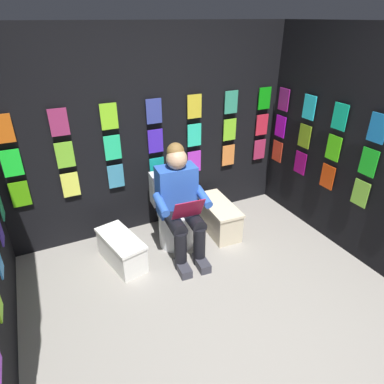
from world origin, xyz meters
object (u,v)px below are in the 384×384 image
at_px(toilet, 174,215).
at_px(comic_longbox_near, 218,217).
at_px(person_reading, 181,203).
at_px(comic_longbox_far, 122,250).

relative_size(toilet, comic_longbox_near, 1.09).
bearing_deg(person_reading, comic_longbox_near, -157.70).
bearing_deg(comic_longbox_near, comic_longbox_far, 7.53).
xyz_separation_m(toilet, person_reading, (0.01, 0.23, 0.27)).
height_order(comic_longbox_near, comic_longbox_far, comic_longbox_near).
bearing_deg(comic_longbox_far, toilet, 179.43).
distance_m(toilet, person_reading, 0.35).
relative_size(person_reading, comic_longbox_near, 1.68).
distance_m(comic_longbox_near, comic_longbox_far, 1.18).
height_order(toilet, comic_longbox_far, toilet).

